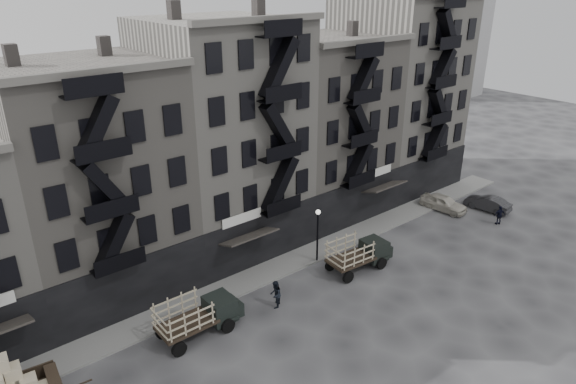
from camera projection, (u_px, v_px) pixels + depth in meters
ground at (310, 292)px, 34.57m from camera, size 140.00×140.00×0.00m
sidewalk at (276, 268)px, 37.20m from camera, size 55.00×2.50×0.15m
building_midwest at (93, 182)px, 32.73m from camera, size 10.00×11.35×16.20m
building_center at (224, 138)px, 38.19m from camera, size 10.00×11.35×18.20m
building_mideast at (322, 127)px, 44.44m from camera, size 10.00×11.35×16.20m
building_east at (398, 94)px, 49.71m from camera, size 10.00×11.35×19.20m
lamp_post at (318, 228)px, 37.08m from camera, size 0.36×0.36×4.28m
stake_truck_west at (197, 313)px, 29.97m from camera, size 5.22×2.20×2.61m
stake_truck_east at (359, 251)px, 36.71m from camera, size 5.25×2.47×2.56m
car_east at (444, 203)px, 46.22m from camera, size 2.23×4.38×1.43m
car_far at (488, 203)px, 46.29m from camera, size 1.93×4.15×1.32m
pedestrian_mid at (275, 294)px, 32.67m from camera, size 1.15×1.13×1.87m
policeman at (499, 215)px, 43.56m from camera, size 1.06×0.87×1.70m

